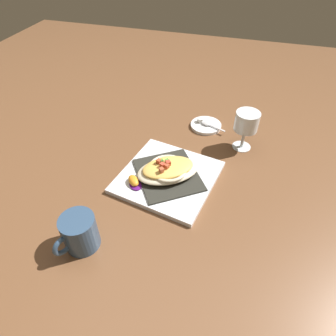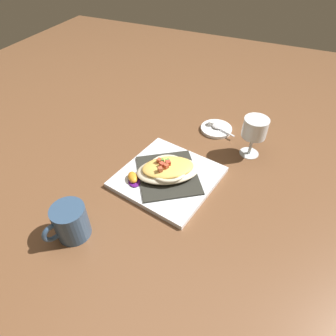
{
  "view_description": "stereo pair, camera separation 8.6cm",
  "coord_description": "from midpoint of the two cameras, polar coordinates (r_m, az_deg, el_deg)",
  "views": [
    {
      "loc": [
        0.18,
        -0.6,
        0.63
      ],
      "look_at": [
        0.0,
        0.0,
        0.05
      ],
      "focal_mm": 31.0,
      "sensor_mm": 36.0,
      "label": 1
    },
    {
      "loc": [
        0.26,
        -0.58,
        0.63
      ],
      "look_at": [
        0.0,
        0.0,
        0.05
      ],
      "focal_mm": 31.0,
      "sensor_mm": 36.0,
      "label": 2
    }
  ],
  "objects": [
    {
      "name": "ground_plane",
      "position": [
        0.89,
        -2.76,
        -2.26
      ],
      "size": [
        2.6,
        2.6,
        0.0
      ],
      "primitive_type": "plane",
      "color": "brown"
    },
    {
      "name": "square_plate",
      "position": [
        0.88,
        -2.78,
        -1.92
      ],
      "size": [
        0.32,
        0.32,
        0.02
      ],
      "primitive_type": "cube",
      "rotation": [
        0.0,
        0.0,
        -0.18
      ],
      "color": "white",
      "rests_on": "ground_plane"
    },
    {
      "name": "folded_napkin",
      "position": [
        0.88,
        -2.8,
        -1.44
      ],
      "size": [
        0.25,
        0.26,
        0.01
      ],
      "primitive_type": "cube",
      "rotation": [
        0.0,
        0.0,
        0.61
      ],
      "color": "#2C2C25",
      "rests_on": "square_plate"
    },
    {
      "name": "gratin_dish",
      "position": [
        0.86,
        -2.86,
        -0.37
      ],
      "size": [
        0.22,
        0.2,
        0.05
      ],
      "color": "beige",
      "rests_on": "folded_napkin"
    },
    {
      "name": "orange_garnish",
      "position": [
        0.86,
        -9.53,
        -2.81
      ],
      "size": [
        0.06,
        0.06,
        0.02
      ],
      "color": "#53136D",
      "rests_on": "square_plate"
    },
    {
      "name": "coffee_mug",
      "position": [
        0.75,
        -20.17,
        -12.28
      ],
      "size": [
        0.08,
        0.11,
        0.09
      ],
      "color": "#314B6B",
      "rests_on": "ground_plane"
    },
    {
      "name": "stemmed_glass",
      "position": [
        0.97,
        12.73,
        8.47
      ],
      "size": [
        0.08,
        0.08,
        0.14
      ],
      "color": "white",
      "rests_on": "ground_plane"
    },
    {
      "name": "creamer_saucer",
      "position": [
        1.1,
        5.24,
        8.23
      ],
      "size": [
        0.11,
        0.11,
        0.01
      ],
      "primitive_type": "cylinder",
      "color": "white",
      "rests_on": "ground_plane"
    },
    {
      "name": "spoon",
      "position": [
        1.09,
        5.47,
        8.61
      ],
      "size": [
        0.1,
        0.06,
        0.01
      ],
      "color": "silver",
      "rests_on": "creamer_saucer"
    },
    {
      "name": "creamer_cup_0",
      "position": [
        1.11,
        4.2,
        9.32
      ],
      "size": [
        0.02,
        0.02,
        0.02
      ],
      "primitive_type": "cylinder",
      "color": "silver",
      "rests_on": "creamer_saucer"
    }
  ]
}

